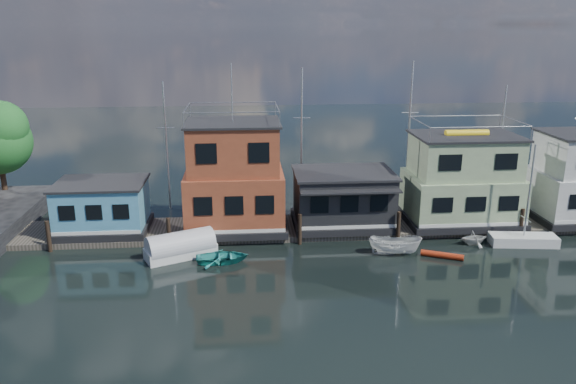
{
  "coord_description": "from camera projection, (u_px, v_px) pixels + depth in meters",
  "views": [
    {
      "loc": [
        -7.73,
        -27.24,
        14.79
      ],
      "look_at": [
        -4.6,
        12.0,
        3.0
      ],
      "focal_mm": 35.0,
      "sensor_mm": 36.0,
      "label": 1
    }
  ],
  "objects": [
    {
      "name": "houseboat_red",
      "position": [
        234.0,
        179.0,
        40.48
      ],
      "size": [
        7.4,
        5.9,
        11.86
      ],
      "color": "black",
      "rests_on": "dock"
    },
    {
      "name": "dinghy_teal",
      "position": [
        222.0,
        257.0,
        36.26
      ],
      "size": [
        3.53,
        2.64,
        0.7
      ],
      "primitive_type": "imported",
      "rotation": [
        0.0,
        0.0,
        1.64
      ],
      "color": "teal",
      "rests_on": "ground"
    },
    {
      "name": "houseboat_dark",
      "position": [
        343.0,
        198.0,
        41.56
      ],
      "size": [
        7.4,
        6.1,
        4.06
      ],
      "color": "black",
      "rests_on": "dock"
    },
    {
      "name": "dinghy_white",
      "position": [
        474.0,
        238.0,
        39.12
      ],
      "size": [
        2.14,
        1.9,
        1.03
      ],
      "primitive_type": "imported",
      "rotation": [
        0.0,
        0.0,
        1.68
      ],
      "color": "beige",
      "rests_on": "ground"
    },
    {
      "name": "houseboat_green",
      "position": [
        462.0,
        181.0,
        41.94
      ],
      "size": [
        8.4,
        5.9,
        7.03
      ],
      "color": "black",
      "rests_on": "dock"
    },
    {
      "name": "motorboat",
      "position": [
        395.0,
        245.0,
        37.32
      ],
      "size": [
        3.67,
        2.0,
        1.34
      ],
      "primitive_type": "imported",
      "rotation": [
        0.0,
        0.0,
        1.36
      ],
      "color": "white",
      "rests_on": "ground"
    },
    {
      "name": "dock",
      "position": [
        349.0,
        226.0,
        42.25
      ],
      "size": [
        48.0,
        5.0,
        0.4
      ],
      "primitive_type": "cube",
      "color": "#595147",
      "rests_on": "ground"
    },
    {
      "name": "tarp_runabout",
      "position": [
        181.0,
        247.0,
        37.01
      ],
      "size": [
        4.89,
        3.5,
        1.85
      ],
      "rotation": [
        0.0,
        0.0,
        0.43
      ],
      "color": "silver",
      "rests_on": "ground"
    },
    {
      "name": "day_sailer",
      "position": [
        523.0,
        239.0,
        39.11
      ],
      "size": [
        4.68,
        2.06,
        7.14
      ],
      "rotation": [
        0.0,
        0.0,
        -0.12
      ],
      "color": "silver",
      "rests_on": "ground"
    },
    {
      "name": "houseboat_blue",
      "position": [
        102.0,
        207.0,
        40.3
      ],
      "size": [
        6.4,
        4.9,
        3.66
      ],
      "color": "black",
      "rests_on": "dock"
    },
    {
      "name": "background_masts",
      "position": [
        394.0,
        140.0,
        46.81
      ],
      "size": [
        36.4,
        0.16,
        12.0
      ],
      "color": "silver",
      "rests_on": "ground"
    },
    {
      "name": "ground",
      "position": [
        389.0,
        305.0,
        30.85
      ],
      "size": [
        160.0,
        160.0,
        0.0
      ],
      "primitive_type": "plane",
      "color": "black",
      "rests_on": "ground"
    },
    {
      "name": "red_kayak",
      "position": [
        442.0,
        255.0,
        36.95
      ],
      "size": [
        2.66,
        1.51,
        0.4
      ],
      "primitive_type": "cylinder",
      "rotation": [
        0.0,
        1.57,
        -0.43
      ],
      "color": "#AC2D12",
      "rests_on": "ground"
    },
    {
      "name": "pilings",
      "position": [
        352.0,
        228.0,
        39.29
      ],
      "size": [
        42.28,
        0.28,
        2.2
      ],
      "color": "#2D2116",
      "rests_on": "ground"
    }
  ]
}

